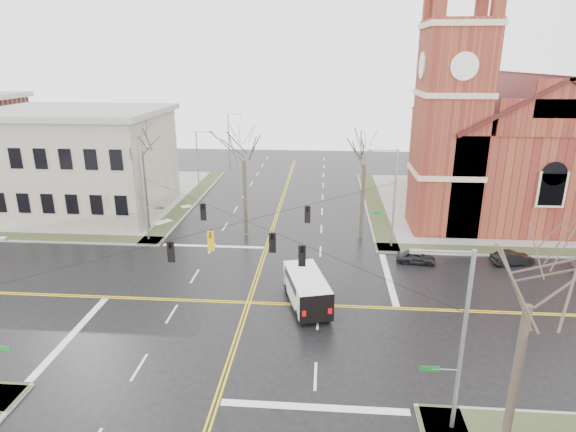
# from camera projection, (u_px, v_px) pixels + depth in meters

# --- Properties ---
(ground) EXTENTS (120.00, 120.00, 0.00)m
(ground) POSITION_uv_depth(u_px,v_px,m) (249.00, 303.00, 34.45)
(ground) COLOR black
(ground) RESTS_ON ground
(sidewalks) EXTENTS (80.00, 80.00, 0.17)m
(sidewalks) POSITION_uv_depth(u_px,v_px,m) (248.00, 302.00, 34.42)
(sidewalks) COLOR gray
(sidewalks) RESTS_ON ground
(road_markings) EXTENTS (100.00, 100.00, 0.01)m
(road_markings) POSITION_uv_depth(u_px,v_px,m) (249.00, 303.00, 34.44)
(road_markings) COLOR gold
(road_markings) RESTS_ON ground
(church) EXTENTS (24.28, 27.48, 27.50)m
(church) POSITION_uv_depth(u_px,v_px,m) (502.00, 136.00, 53.41)
(church) COLOR maroon
(church) RESTS_ON ground
(civic_building_a) EXTENTS (18.00, 14.00, 11.00)m
(civic_building_a) POSITION_uv_depth(u_px,v_px,m) (79.00, 164.00, 53.31)
(civic_building_a) COLOR gray
(civic_building_a) RESTS_ON ground
(signal_pole_ne) EXTENTS (2.75, 0.22, 9.00)m
(signal_pole_ne) POSITION_uv_depth(u_px,v_px,m) (393.00, 196.00, 42.93)
(signal_pole_ne) COLOR gray
(signal_pole_ne) RESTS_ON ground
(signal_pole_nw) EXTENTS (2.75, 0.22, 9.00)m
(signal_pole_nw) POSITION_uv_depth(u_px,v_px,m) (146.00, 191.00, 44.64)
(signal_pole_nw) COLOR gray
(signal_pole_nw) RESTS_ON ground
(signal_pole_se) EXTENTS (2.75, 0.22, 9.00)m
(signal_pole_se) POSITION_uv_depth(u_px,v_px,m) (459.00, 338.00, 21.16)
(signal_pole_se) COLOR gray
(signal_pole_se) RESTS_ON ground
(span_wires) EXTENTS (23.02, 23.02, 0.03)m
(span_wires) POSITION_uv_depth(u_px,v_px,m) (246.00, 221.00, 32.50)
(span_wires) COLOR black
(span_wires) RESTS_ON ground
(traffic_signals) EXTENTS (8.21, 8.26, 1.30)m
(traffic_signals) POSITION_uv_depth(u_px,v_px,m) (245.00, 235.00, 32.11)
(traffic_signals) COLOR black
(traffic_signals) RESTS_ON ground
(streetlight_north_a) EXTENTS (2.30, 0.20, 8.00)m
(streetlight_north_a) POSITION_uv_depth(u_px,v_px,m) (199.00, 160.00, 60.36)
(streetlight_north_a) COLOR gray
(streetlight_north_a) RESTS_ON ground
(streetlight_north_b) EXTENTS (2.30, 0.20, 8.00)m
(streetlight_north_b) POSITION_uv_depth(u_px,v_px,m) (230.00, 136.00, 79.29)
(streetlight_north_b) COLOR gray
(streetlight_north_b) RESTS_ON ground
(cargo_van) EXTENTS (3.80, 6.33, 2.26)m
(cargo_van) POSITION_uv_depth(u_px,v_px,m) (306.00, 287.00, 33.88)
(cargo_van) COLOR silver
(cargo_van) RESTS_ON ground
(parked_car_a) EXTENTS (3.41, 1.72, 1.11)m
(parked_car_a) POSITION_uv_depth(u_px,v_px,m) (416.00, 257.00, 40.92)
(parked_car_a) COLOR black
(parked_car_a) RESTS_ON ground
(parked_car_b) EXTENTS (3.70, 1.95, 1.16)m
(parked_car_b) POSITION_uv_depth(u_px,v_px,m) (512.00, 258.00, 40.65)
(parked_car_b) COLOR black
(parked_car_b) RESTS_ON ground
(tree_nw_far) EXTENTS (4.00, 4.00, 11.35)m
(tree_nw_far) POSITION_uv_depth(u_px,v_px,m) (141.00, 150.00, 46.35)
(tree_nw_far) COLOR #392E24
(tree_nw_far) RESTS_ON ground
(tree_nw_near) EXTENTS (4.00, 4.00, 10.96)m
(tree_nw_near) POSITION_uv_depth(u_px,v_px,m) (244.00, 155.00, 45.29)
(tree_nw_near) COLOR #392E24
(tree_nw_near) RESTS_ON ground
(tree_ne) EXTENTS (4.00, 4.00, 10.54)m
(tree_ne) POSITION_uv_depth(u_px,v_px,m) (365.00, 160.00, 44.77)
(tree_ne) COLOR #392E24
(tree_ne) RESTS_ON ground
(tree_se) EXTENTS (4.00, 4.00, 11.44)m
(tree_se) POSITION_uv_depth(u_px,v_px,m) (530.00, 294.00, 18.02)
(tree_se) COLOR #392E24
(tree_se) RESTS_ON ground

